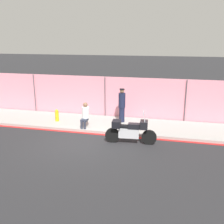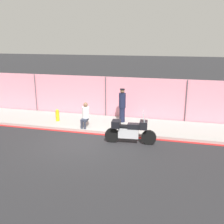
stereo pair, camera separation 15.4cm
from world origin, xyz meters
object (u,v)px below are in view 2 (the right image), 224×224
Objects in this scene: officer_standing at (122,105)px; person_seated_on_curb at (85,114)px; fire_hydrant at (57,115)px; motorcycle at (130,130)px.

person_seated_on_curb is at bearing -142.50° from officer_standing.
officer_standing is at bearing 37.50° from person_seated_on_curb.
motorcycle is at bearing -23.07° from fire_hydrant.
person_seated_on_curb is at bearing -16.54° from fire_hydrant.
officer_standing is at bearing 104.77° from motorcycle.
officer_standing reaches higher than fire_hydrant.
motorcycle is 2.84m from person_seated_on_curb.
motorcycle reaches higher than fire_hydrant.
fire_hydrant is at bearing 152.52° from motorcycle.
officer_standing is (-0.89, 2.55, 0.46)m from motorcycle.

